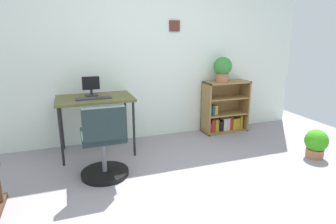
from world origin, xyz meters
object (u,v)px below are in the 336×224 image
Objects in this scene: bookshelf_low at (224,110)px; potted_plant_floor at (316,143)px; potted_plant_on_shelf at (223,68)px; monitor at (91,87)px; keyboard at (94,98)px; office_chair at (104,147)px; desk at (95,102)px.

potted_plant_floor is at bearing -66.21° from bookshelf_low.
potted_plant_on_shelf is (-0.09, -0.05, 0.66)m from bookshelf_low.
monitor is 2.93m from potted_plant_floor.
bookshelf_low is at bearing 8.74° from keyboard.
bookshelf_low reaches higher than keyboard.
keyboard is 1.97m from potted_plant_on_shelf.
potted_plant_floor is at bearing -62.10° from potted_plant_on_shelf.
office_chair is 2.21m from bookshelf_low.
desk is at bearing -173.88° from bookshelf_low.
office_chair is 1.04× the size of bookshelf_low.
office_chair is at bearing -88.04° from keyboard.
potted_plant_on_shelf reaches higher than monitor.
keyboard is 0.53× the size of bookshelf_low.
desk is 0.80m from office_chair.
desk is 2.57× the size of potted_plant_floor.
keyboard is 1.14× the size of potted_plant_on_shelf.
monitor is at bearing 104.24° from desk.
office_chair reaches higher than bookshelf_low.
monitor is 1.94m from potted_plant_on_shelf.
monitor reaches higher than desk.
keyboard is at bearing -102.28° from desk.
keyboard is 1.17× the size of potted_plant_floor.
keyboard reaches higher than potted_plant_floor.
desk is at bearing 157.16° from potted_plant_floor.
potted_plant_on_shelf is (1.93, 0.26, 0.26)m from keyboard.
potted_plant_on_shelf reaches higher than keyboard.
desk is 1.16× the size of bookshelf_low.
keyboard is at bearing -88.46° from monitor.
bookshelf_low reaches higher than potted_plant_floor.
potted_plant_floor is at bearing -24.56° from monitor.
bookshelf_low is (2.02, 0.11, -0.51)m from monitor.
potted_plant_on_shelf is 1.02× the size of potted_plant_floor.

